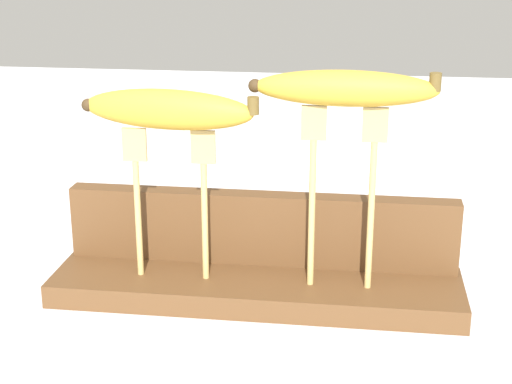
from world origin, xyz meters
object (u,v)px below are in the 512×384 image
(fork_stand_left, at_px, (170,190))
(banana_raised_left, at_px, (167,109))
(banana_raised_right, at_px, (346,88))
(banana_chunk_near, at_px, (185,237))
(fork_stand_right, at_px, (342,182))

(fork_stand_left, xyz_separation_m, banana_raised_left, (-0.00, 0.00, 0.09))
(banana_raised_right, xyz_separation_m, banana_chunk_near, (-0.20, 0.13, -0.22))
(fork_stand_left, xyz_separation_m, banana_chunk_near, (-0.02, 0.13, -0.11))
(fork_stand_left, bearing_deg, banana_chunk_near, 97.25)
(banana_raised_left, distance_m, banana_raised_right, 0.19)
(fork_stand_left, relative_size, banana_raised_right, 0.89)
(banana_raised_left, relative_size, banana_raised_right, 1.01)
(banana_chunk_near, bearing_deg, fork_stand_left, -82.75)
(fork_stand_left, distance_m, banana_raised_right, 0.22)
(banana_raised_left, xyz_separation_m, banana_chunk_near, (-0.02, 0.13, -0.19))
(fork_stand_left, distance_m, banana_raised_left, 0.09)
(fork_stand_left, xyz_separation_m, banana_raised_right, (0.18, 0.00, 0.12))
(fork_stand_right, distance_m, banana_chunk_near, 0.27)
(fork_stand_left, height_order, fork_stand_right, fork_stand_right)
(fork_stand_left, distance_m, fork_stand_right, 0.19)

